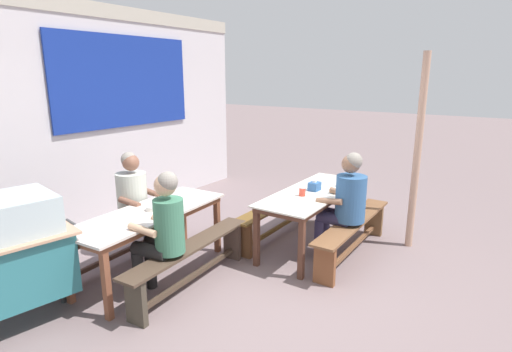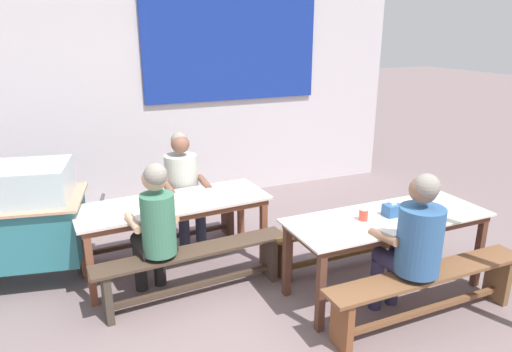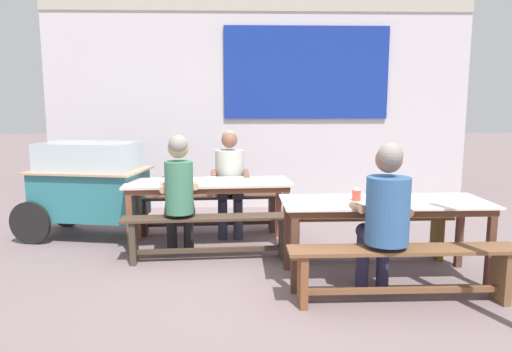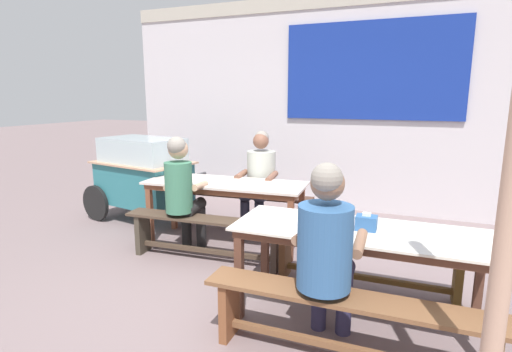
# 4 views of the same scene
# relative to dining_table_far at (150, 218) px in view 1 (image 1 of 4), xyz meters

# --- Properties ---
(ground_plane) EXTENTS (40.00, 40.00, 0.00)m
(ground_plane) POSITION_rel_dining_table_far_xyz_m (0.64, -0.99, -0.65)
(ground_plane) COLOR slate
(backdrop_wall) EXTENTS (6.29, 0.23, 3.10)m
(backdrop_wall) POSITION_rel_dining_table_far_xyz_m (0.66, 2.00, 0.97)
(backdrop_wall) COLOR silver
(backdrop_wall) RESTS_ON ground_plane
(dining_table_far) EXTENTS (1.86, 0.78, 0.73)m
(dining_table_far) POSITION_rel_dining_table_far_xyz_m (0.00, 0.00, 0.00)
(dining_table_far) COLOR silver
(dining_table_far) RESTS_ON ground_plane
(dining_table_near) EXTENTS (1.85, 0.71, 0.73)m
(dining_table_near) POSITION_rel_dining_table_far_xyz_m (1.65, -1.10, 0.00)
(dining_table_near) COLOR silver
(dining_table_near) RESTS_ON ground_plane
(bench_far_back) EXTENTS (1.82, 0.41, 0.46)m
(bench_far_back) POSITION_rel_dining_table_far_xyz_m (-0.04, 0.54, -0.34)
(bench_far_back) COLOR #4C3124
(bench_far_back) RESTS_ON ground_plane
(bench_far_front) EXTENTS (1.76, 0.37, 0.46)m
(bench_far_front) POSITION_rel_dining_table_far_xyz_m (0.04, -0.54, -0.35)
(bench_far_front) COLOR #47372A
(bench_far_front) RESTS_ON ground_plane
(bench_near_back) EXTENTS (1.71, 0.27, 0.46)m
(bench_near_back) POSITION_rel_dining_table_far_xyz_m (1.64, -0.56, -0.35)
(bench_near_back) COLOR brown
(bench_near_back) RESTS_ON ground_plane
(bench_near_front) EXTENTS (1.86, 0.29, 0.46)m
(bench_near_front) POSITION_rel_dining_table_far_xyz_m (1.65, -1.64, -0.34)
(bench_near_front) COLOR brown
(bench_near_front) RESTS_ON ground_plane
(person_left_back_turned) EXTENTS (0.43, 0.55, 1.29)m
(person_left_back_turned) POSITION_rel_dining_table_far_xyz_m (-0.26, -0.48, 0.07)
(person_left_back_turned) COLOR black
(person_left_back_turned) RESTS_ON ground_plane
(person_near_front) EXTENTS (0.46, 0.56, 1.30)m
(person_near_front) POSITION_rel_dining_table_far_xyz_m (1.50, -1.58, 0.09)
(person_near_front) COLOR #302D4D
(person_near_front) RESTS_ON ground_plane
(person_center_facing) EXTENTS (0.47, 0.56, 1.27)m
(person_center_facing) POSITION_rel_dining_table_far_xyz_m (0.23, 0.49, 0.07)
(person_center_facing) COLOR #2C3045
(person_center_facing) RESTS_ON ground_plane
(tissue_box) EXTENTS (0.15, 0.12, 0.13)m
(tissue_box) POSITION_rel_dining_table_far_xyz_m (1.69, -1.10, 0.13)
(tissue_box) COLOR #2F5E9B
(tissue_box) RESTS_ON dining_table_near
(condiment_jar) EXTENTS (0.08, 0.08, 0.11)m
(condiment_jar) POSITION_rel_dining_table_far_xyz_m (1.39, -1.08, 0.13)
(condiment_jar) COLOR #E14734
(condiment_jar) RESTS_ON dining_table_near
(soup_bowl) EXTENTS (0.14, 0.14, 0.05)m
(soup_bowl) POSITION_rel_dining_table_far_xyz_m (0.03, -0.01, 0.10)
(soup_bowl) COLOR silver
(soup_bowl) RESTS_ON dining_table_far
(wooden_support_post) EXTENTS (0.09, 0.09, 2.40)m
(wooden_support_post) POSITION_rel_dining_table_far_xyz_m (2.36, -2.13, 0.54)
(wooden_support_post) COLOR tan
(wooden_support_post) RESTS_ON ground_plane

